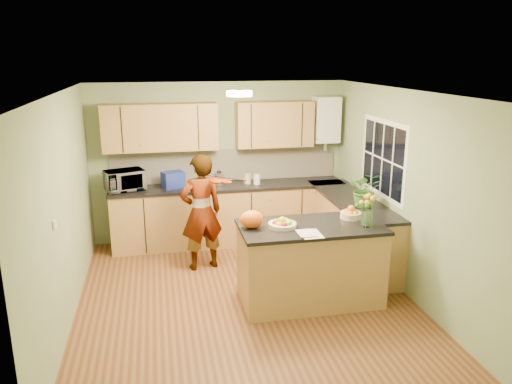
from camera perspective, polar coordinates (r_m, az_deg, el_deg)
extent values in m
plane|color=brown|center=(6.28, -1.25, -12.03)|extent=(4.50, 4.50, 0.00)
cube|color=silver|center=(5.59, -1.41, 11.37)|extent=(4.00, 4.50, 0.02)
cube|color=gray|center=(7.97, -4.19, 3.47)|extent=(4.00, 0.02, 2.50)
cube|color=gray|center=(3.76, 4.86, -10.57)|extent=(4.00, 0.02, 2.50)
cube|color=gray|center=(5.82, -21.12, -2.06)|extent=(0.02, 4.50, 2.50)
cube|color=gray|center=(6.45, 16.43, 0.02)|extent=(0.02, 4.50, 2.50)
cube|color=#A87B43|center=(7.90, -3.08, -2.62)|extent=(3.60, 0.60, 0.90)
cube|color=black|center=(7.76, -3.12, 0.66)|extent=(3.64, 0.62, 0.04)
cube|color=#A87B43|center=(7.30, 10.80, -4.43)|extent=(0.60, 2.20, 0.90)
cube|color=black|center=(7.15, 10.91, -0.89)|extent=(0.62, 2.24, 0.04)
cube|color=white|center=(7.98, -3.46, 3.13)|extent=(3.60, 0.02, 0.52)
cube|color=#A87B43|center=(7.64, -10.88, 7.29)|extent=(1.70, 0.34, 0.70)
cube|color=#A87B43|center=(7.85, 2.10, 7.77)|extent=(1.20, 0.34, 0.70)
cube|color=white|center=(8.10, 8.01, 8.22)|extent=(0.40, 0.30, 0.72)
cylinder|color=#B9B9BE|center=(8.15, 7.91, 5.43)|extent=(0.06, 0.06, 0.20)
cube|color=white|center=(6.90, 14.29, 3.71)|extent=(0.01, 1.30, 1.05)
cube|color=black|center=(6.90, 14.26, 3.71)|extent=(0.01, 1.18, 0.92)
cube|color=white|center=(5.24, -22.03, -3.46)|extent=(0.02, 0.09, 0.09)
cylinder|color=#FFEABF|center=(5.88, -1.93, 11.18)|extent=(0.30, 0.30, 0.06)
cylinder|color=white|center=(5.88, -1.93, 11.47)|extent=(0.10, 0.10, 0.02)
cube|color=#A87B43|center=(6.07, 6.19, -8.28)|extent=(1.65, 0.82, 0.93)
cube|color=black|center=(5.89, 6.33, -3.97)|extent=(1.69, 0.86, 0.04)
cylinder|color=beige|center=(5.78, 3.03, -3.79)|extent=(0.33, 0.33, 0.05)
cylinder|color=beige|center=(6.19, 10.78, -2.62)|extent=(0.26, 0.26, 0.08)
cylinder|color=silver|center=(5.90, 12.46, -2.98)|extent=(0.10, 0.10, 0.20)
ellipsoid|color=#E15A12|center=(5.73, -0.48, -3.13)|extent=(0.32, 0.30, 0.20)
cube|color=silver|center=(5.59, 6.28, -4.78)|extent=(0.23, 0.31, 0.01)
imported|color=#E1A78A|center=(6.86, -6.28, -2.31)|extent=(0.67, 0.52, 1.63)
imported|color=white|center=(7.66, -14.78, 1.30)|extent=(0.64, 0.53, 0.31)
cube|color=navy|center=(7.66, -9.46, 1.38)|extent=(0.37, 0.32, 0.25)
cylinder|color=#B9B9BE|center=(7.75, -4.24, 1.52)|extent=(0.14, 0.14, 0.20)
sphere|color=black|center=(7.71, -4.26, 2.48)|extent=(0.07, 0.07, 0.07)
cylinder|color=beige|center=(7.82, -0.96, 1.54)|extent=(0.11, 0.11, 0.16)
cylinder|color=white|center=(7.78, 0.10, 1.46)|extent=(0.10, 0.10, 0.16)
imported|color=#3D7426|center=(6.73, 12.39, 0.29)|extent=(0.53, 0.49, 0.48)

